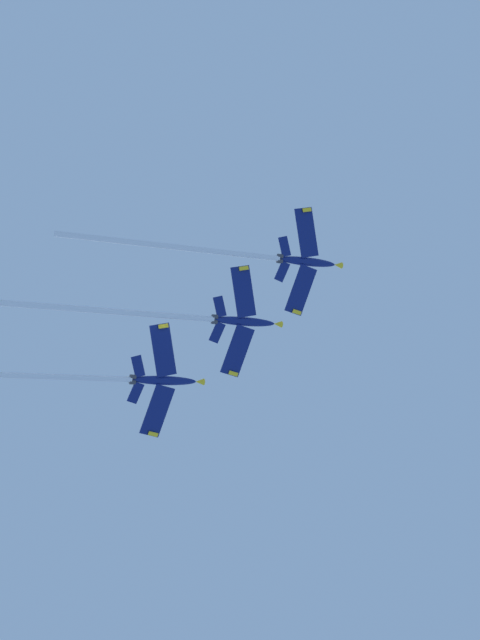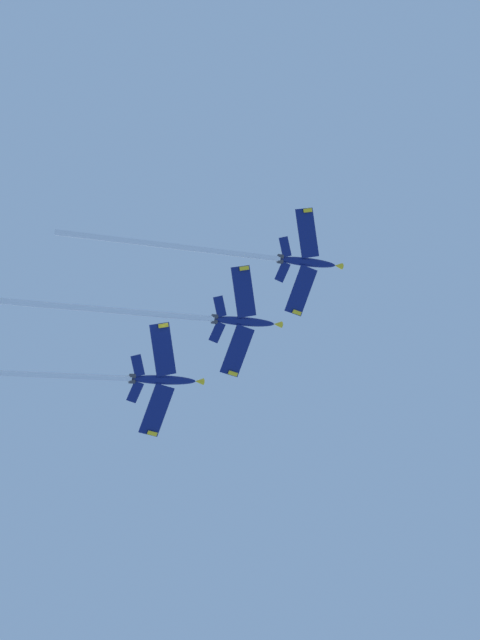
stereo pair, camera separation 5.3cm
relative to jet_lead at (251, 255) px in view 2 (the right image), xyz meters
The scene contains 3 objects.
jet_lead is the anchor object (origin of this frame).
jet_second 17.26m from the jet_lead, 132.47° to the left, with size 50.00×20.14×23.64m.
jet_third 32.44m from the jet_lead, 130.84° to the left, with size 43.40×20.13×22.62m.
Camera 2 is at (4.22, -18.80, 2.00)m, focal length 45.51 mm.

